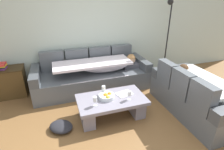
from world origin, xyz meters
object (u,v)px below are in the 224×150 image
at_px(side_cabinet, 8,82).
at_px(crumpled_garment, 61,127).
at_px(wine_glass_far_back, 104,89).
at_px(floor_lamp, 167,34).
at_px(couch_near_window, 195,96).
at_px(fruit_bowl, 107,96).
at_px(couch_along_wall, 94,75).
at_px(coffee_table, 112,105).
at_px(wine_glass_near_left, 95,100).
at_px(book_stack_on_cabinet, 1,66).
at_px(wine_glass_near_right, 129,94).
at_px(open_magazine, 124,94).

bearing_deg(side_cabinet, crumpled_garment, -56.38).
bearing_deg(wine_glass_far_back, floor_lamp, 28.95).
bearing_deg(couch_near_window, side_cabinet, 62.98).
xyz_separation_m(couch_near_window, fruit_bowl, (-1.60, 0.37, 0.09)).
distance_m(couch_along_wall, coffee_table, 1.17).
bearing_deg(wine_glass_near_left, book_stack_on_cabinet, 136.41).
xyz_separation_m(wine_glass_near_right, open_magazine, (-0.01, 0.20, -0.11)).
distance_m(wine_glass_far_back, book_stack_on_cabinet, 2.20).
bearing_deg(wine_glass_far_back, fruit_bowl, -85.32).
relative_size(wine_glass_far_back, book_stack_on_cabinet, 0.74).
height_order(wine_glass_near_right, wine_glass_far_back, same).
xyz_separation_m(couch_along_wall, floor_lamp, (1.95, 0.12, 0.79)).
distance_m(couch_near_window, crumpled_garment, 2.46).
distance_m(coffee_table, book_stack_on_cabinet, 2.42).
height_order(couch_near_window, crumpled_garment, couch_near_window).
bearing_deg(coffee_table, side_cabinet, 143.55).
distance_m(wine_glass_near_right, open_magazine, 0.23).
distance_m(fruit_bowl, floor_lamp, 2.46).
xyz_separation_m(couch_near_window, wine_glass_near_right, (-1.25, 0.21, 0.16)).
height_order(wine_glass_near_left, crumpled_garment, wine_glass_near_left).
relative_size(couch_along_wall, crumpled_garment, 6.49).
bearing_deg(book_stack_on_cabinet, open_magazine, -31.25).
xyz_separation_m(open_magazine, floor_lamp, (1.64, 1.23, 0.73)).
height_order(wine_glass_far_back, floor_lamp, floor_lamp).
bearing_deg(couch_near_window, wine_glass_near_right, 80.43).
height_order(couch_along_wall, fruit_bowl, couch_along_wall).
relative_size(couch_along_wall, floor_lamp, 1.33).
bearing_deg(wine_glass_near_left, floor_lamp, 32.38).
bearing_deg(floor_lamp, wine_glass_far_back, -151.05).
xyz_separation_m(open_magazine, crumpled_garment, (-1.17, -0.14, -0.33)).
relative_size(couch_near_window, fruit_bowl, 6.20).
height_order(floor_lamp, crumpled_garment, floor_lamp).
distance_m(couch_near_window, wine_glass_far_back, 1.71).
bearing_deg(floor_lamp, wine_glass_near_right, -138.95).
relative_size(couch_near_window, book_stack_on_cabinet, 7.70).
bearing_deg(fruit_bowl, wine_glass_near_right, -24.36).
bearing_deg(coffee_table, couch_along_wall, 91.85).
bearing_deg(side_cabinet, floor_lamp, -1.59).
height_order(coffee_table, wine_glass_near_right, wine_glass_near_right).
bearing_deg(wine_glass_near_left, fruit_bowl, 32.26).
relative_size(couch_near_window, open_magazine, 6.20).
relative_size(wine_glass_near_right, crumpled_garment, 0.42).
distance_m(couch_along_wall, wine_glass_far_back, 1.01).
height_order(couch_near_window, wine_glass_near_right, couch_near_window).
bearing_deg(couch_along_wall, side_cabinet, 173.11).
xyz_separation_m(couch_near_window, wine_glass_near_left, (-1.85, 0.22, 0.16)).
bearing_deg(crumpled_garment, wine_glass_near_right, -2.64).
distance_m(couch_near_window, floor_lamp, 1.85).
height_order(wine_glass_far_back, side_cabinet, side_cabinet).
bearing_deg(couch_near_window, coffee_table, 77.19).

